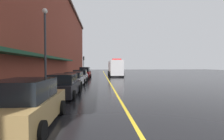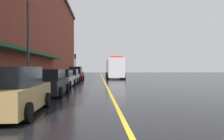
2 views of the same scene
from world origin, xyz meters
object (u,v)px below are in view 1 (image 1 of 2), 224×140
at_px(parked_car_3, 80,76).
at_px(traffic_light_near, 84,62).
at_px(street_lamp_left, 45,40).
at_px(parked_car_2, 74,79).
at_px(parked_car_0, 27,104).
at_px(parked_car_4, 85,73).
at_px(box_truck, 115,68).
at_px(parking_meter_0, 32,85).
at_px(parked_car_1, 64,86).

xyz_separation_m(parked_car_3, traffic_light_near, (-1.25, 18.31, 2.40)).
bearing_deg(street_lamp_left, parked_car_2, 61.85).
distance_m(parked_car_3, traffic_light_near, 18.51).
distance_m(parked_car_2, parked_car_3, 5.44).
relative_size(parked_car_2, traffic_light_near, 1.07).
bearing_deg(parked_car_0, traffic_light_near, 1.62).
height_order(parked_car_4, traffic_light_near, traffic_light_near).
distance_m(parked_car_4, box_truck, 7.31).
bearing_deg(parking_meter_0, parked_car_3, 84.42).
xyz_separation_m(parked_car_0, parked_car_4, (0.10, 23.28, 0.06)).
bearing_deg(parked_car_3, parked_car_0, -179.99).
xyz_separation_m(parking_meter_0, traffic_light_near, (0.06, 31.74, 2.10)).
bearing_deg(parked_car_2, parking_meter_0, 172.27).
bearing_deg(parked_car_4, street_lamp_left, 174.30).
xyz_separation_m(parked_car_1, parking_meter_0, (-1.49, -1.98, 0.29)).
bearing_deg(box_truck, parked_car_1, -14.91).
relative_size(parked_car_1, street_lamp_left, 0.64).
relative_size(parked_car_0, traffic_light_near, 1.03).
bearing_deg(parked_car_0, street_lamp_left, 12.80).
distance_m(parked_car_3, street_lamp_left, 9.91).
relative_size(parked_car_1, traffic_light_near, 1.03).
xyz_separation_m(parked_car_0, box_truck, (5.92, 27.64, 0.84)).
xyz_separation_m(parked_car_1, parked_car_2, (-0.17, 6.02, -0.04)).
height_order(parked_car_1, box_truck, box_truck).
bearing_deg(parking_meter_0, parked_car_2, 80.68).
height_order(parked_car_1, parked_car_4, parked_car_4).
xyz_separation_m(box_truck, parking_meter_0, (-7.27, -23.79, -0.60)).
bearing_deg(box_truck, parked_car_4, -53.18).
bearing_deg(parked_car_4, parked_car_3, -179.24).
xyz_separation_m(parked_car_4, parking_meter_0, (-1.45, -19.42, 0.17)).
bearing_deg(parking_meter_0, street_lamp_left, 97.72).
xyz_separation_m(parked_car_1, parked_car_4, (-0.04, 17.44, 0.12)).
bearing_deg(street_lamp_left, box_truck, 67.89).
relative_size(parked_car_0, street_lamp_left, 0.64).
bearing_deg(street_lamp_left, parked_car_0, -76.75).
height_order(parked_car_1, parked_car_3, parked_car_1).
bearing_deg(parked_car_1, box_truck, -14.02).
relative_size(parked_car_1, parked_car_2, 0.96).
height_order(parked_car_2, parked_car_4, parked_car_4).
height_order(parked_car_1, traffic_light_near, traffic_light_near).
xyz_separation_m(parked_car_0, parked_car_2, (-0.04, 11.85, -0.10)).
distance_m(parked_car_4, traffic_light_near, 12.60).
xyz_separation_m(parked_car_4, street_lamp_left, (-2.05, -15.00, 3.51)).
xyz_separation_m(parked_car_2, traffic_light_near, (-1.25, 23.74, 2.43)).
bearing_deg(parked_car_1, parking_meter_0, 143.93).
height_order(parking_meter_0, street_lamp_left, street_lamp_left).
distance_m(parked_car_1, parked_car_3, 11.46).
distance_m(parked_car_0, traffic_light_near, 35.70).
bearing_deg(parked_car_2, parked_car_0, -178.24).
xyz_separation_m(parked_car_2, parked_car_4, (0.14, 11.42, 0.16)).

